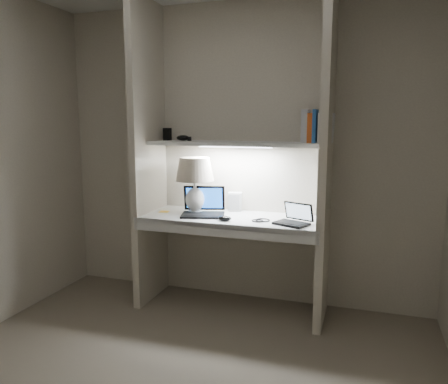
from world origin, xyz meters
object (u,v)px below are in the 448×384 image
at_px(book_row, 318,127).
at_px(laptop_netbook, 294,219).
at_px(laptop_main, 203,208).
at_px(table_lamp, 195,176).
at_px(speaker, 235,202).

bearing_deg(book_row, laptop_netbook, -118.03).
bearing_deg(laptop_main, book_row, -6.41).
xyz_separation_m(table_lamp, laptop_main, (0.09, -0.04, -0.26)).
distance_m(speaker, book_row, 0.94).
bearing_deg(laptop_netbook, laptop_main, -164.45).
height_order(table_lamp, laptop_main, table_lamp).
bearing_deg(speaker, book_row, -20.80).
bearing_deg(laptop_main, speaker, 33.28).
xyz_separation_m(table_lamp, book_row, (0.97, 0.10, 0.40)).
height_order(table_lamp, speaker, table_lamp).
height_order(laptop_netbook, speaker, speaker).
bearing_deg(laptop_main, laptop_netbook, -22.70).
distance_m(table_lamp, book_row, 1.06).
height_order(laptop_main, book_row, book_row).
xyz_separation_m(table_lamp, speaker, (0.29, 0.19, -0.23)).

